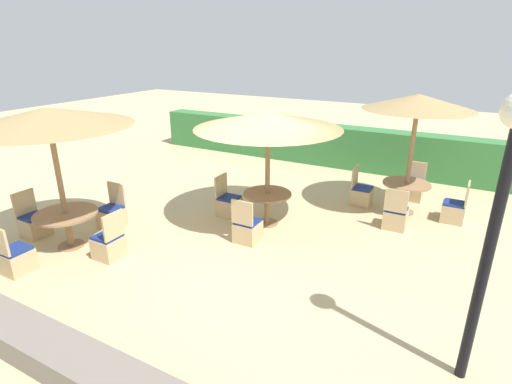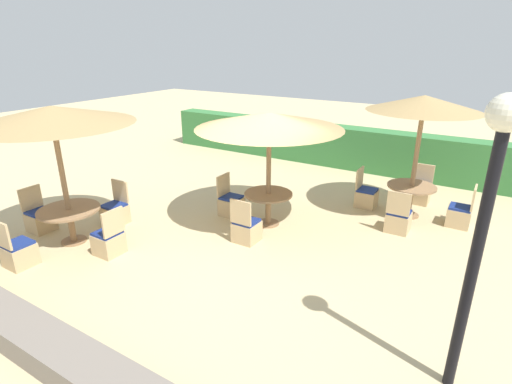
{
  "view_description": "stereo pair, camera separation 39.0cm",
  "coord_description": "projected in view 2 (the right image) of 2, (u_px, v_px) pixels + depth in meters",
  "views": [
    {
      "loc": [
        3.59,
        -5.98,
        3.74
      ],
      "look_at": [
        0.0,
        0.6,
        0.9
      ],
      "focal_mm": 28.0,
      "sensor_mm": 36.0,
      "label": 1
    },
    {
      "loc": [
        3.92,
        -5.79,
        3.74
      ],
      "look_at": [
        0.0,
        0.6,
        0.9
      ],
      "focal_mm": 28.0,
      "sensor_mm": 36.0,
      "label": 2
    }
  ],
  "objects": [
    {
      "name": "ground_plane",
      "position": [
        240.0,
        244.0,
        7.85
      ],
      "size": [
        40.0,
        40.0,
        0.0
      ],
      "primitive_type": "plane",
      "color": "#C6B284"
    },
    {
      "name": "hedge_row",
      "position": [
        347.0,
        147.0,
        12.46
      ],
      "size": [
        13.0,
        0.7,
        1.26
      ],
      "primitive_type": "cube",
      "color": "#387A3D",
      "rests_on": "ground_plane"
    },
    {
      "name": "stone_border",
      "position": [
        65.0,
        358.0,
        4.78
      ],
      "size": [
        10.0,
        0.56,
        0.36
      ],
      "primitive_type": "cube",
      "color": "slate",
      "rests_on": "ground_plane"
    },
    {
      "name": "lamp_post",
      "position": [
        489.0,
        195.0,
        3.83
      ],
      "size": [
        0.36,
        0.36,
        3.32
      ],
      "color": "black",
      "rests_on": "ground_plane"
    },
    {
      "name": "parasol_center",
      "position": [
        269.0,
        121.0,
        7.92
      ],
      "size": [
        3.0,
        3.0,
        2.42
      ],
      "color": "#93704C",
      "rests_on": "ground_plane"
    },
    {
      "name": "round_table_center",
      "position": [
        268.0,
        200.0,
        8.52
      ],
      "size": [
        1.03,
        1.03,
        0.72
      ],
      "color": "#93704C",
      "rests_on": "ground_plane"
    },
    {
      "name": "patio_chair_center_south",
      "position": [
        246.0,
        229.0,
        7.88
      ],
      "size": [
        0.46,
        0.46,
        0.93
      ],
      "color": "tan",
      "rests_on": "ground_plane"
    },
    {
      "name": "patio_chair_center_west",
      "position": [
        231.0,
        204.0,
        9.1
      ],
      "size": [
        0.46,
        0.46,
        0.93
      ],
      "rotation": [
        0.0,
        0.0,
        -1.57
      ],
      "color": "tan",
      "rests_on": "ground_plane"
    },
    {
      "name": "parasol_back_right",
      "position": [
        424.0,
        104.0,
        8.25
      ],
      "size": [
        2.34,
        2.34,
        2.7
      ],
      "color": "#93704C",
      "rests_on": "ground_plane"
    },
    {
      "name": "round_table_back_right",
      "position": [
        411.0,
        192.0,
        8.94
      ],
      "size": [
        1.05,
        1.05,
        0.73
      ],
      "color": "#93704C",
      "rests_on": "ground_plane"
    },
    {
      "name": "patio_chair_back_right_west",
      "position": [
        366.0,
        196.0,
        9.55
      ],
      "size": [
        0.46,
        0.46,
        0.93
      ],
      "rotation": [
        0.0,
        0.0,
        -1.57
      ],
      "color": "tan",
      "rests_on": "ground_plane"
    },
    {
      "name": "patio_chair_back_right_east",
      "position": [
        460.0,
        215.0,
        8.54
      ],
      "size": [
        0.46,
        0.46,
        0.93
      ],
      "rotation": [
        0.0,
        0.0,
        1.57
      ],
      "color": "tan",
      "rests_on": "ground_plane"
    },
    {
      "name": "patio_chair_back_right_north",
      "position": [
        420.0,
        192.0,
        9.8
      ],
      "size": [
        0.46,
        0.46,
        0.93
      ],
      "rotation": [
        0.0,
        0.0,
        3.14
      ],
      "color": "tan",
      "rests_on": "ground_plane"
    },
    {
      "name": "patio_chair_back_right_south",
      "position": [
        398.0,
        220.0,
        8.29
      ],
      "size": [
        0.46,
        0.46,
        0.93
      ],
      "color": "tan",
      "rests_on": "ground_plane"
    },
    {
      "name": "parasol_front_left",
      "position": [
        52.0,
        115.0,
        7.07
      ],
      "size": [
        2.89,
        2.89,
        2.68
      ],
      "color": "#93704C",
      "rests_on": "ground_plane"
    },
    {
      "name": "round_table_front_left",
      "position": [
        70.0,
        215.0,
        7.75
      ],
      "size": [
        1.16,
        1.16,
        0.7
      ],
      "color": "#93704C",
      "rests_on": "ground_plane"
    },
    {
      "name": "patio_chair_front_left_north",
      "position": [
        115.0,
        212.0,
        8.67
      ],
      "size": [
        0.46,
        0.46,
        0.93
      ],
      "rotation": [
        0.0,
        0.0,
        3.14
      ],
      "color": "tan",
      "rests_on": "ground_plane"
    },
    {
      "name": "patio_chair_front_left_east",
      "position": [
        109.0,
        241.0,
        7.41
      ],
      "size": [
        0.46,
        0.46,
        0.93
      ],
      "rotation": [
        0.0,
        0.0,
        1.57
      ],
      "color": "tan",
      "rests_on": "ground_plane"
    },
    {
      "name": "patio_chair_front_left_west",
      "position": [
        40.0,
        219.0,
        8.34
      ],
      "size": [
        0.46,
        0.46,
        0.93
      ],
      "rotation": [
        0.0,
        0.0,
        -1.57
      ],
      "color": "tan",
      "rests_on": "ground_plane"
    },
    {
      "name": "patio_chair_front_left_south",
      "position": [
        18.0,
        252.0,
        7.01
      ],
      "size": [
        0.46,
        0.46,
        0.93
      ],
      "color": "tan",
      "rests_on": "ground_plane"
    }
  ]
}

